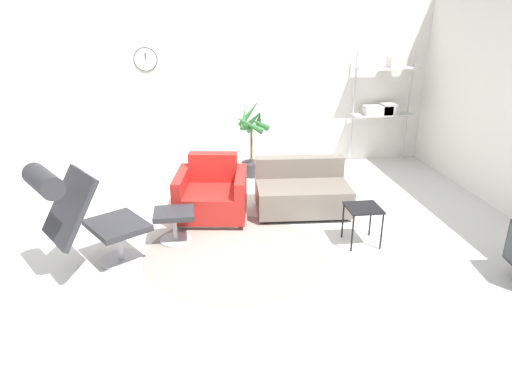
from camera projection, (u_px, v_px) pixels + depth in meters
The scene contains 10 objects.
ground_plane at pixel (238, 237), 5.35m from camera, with size 12.00×12.00×0.00m, color silver.
wall_back at pixel (220, 82), 7.36m from camera, with size 12.00×0.09×2.80m.
round_rug at pixel (234, 253), 4.97m from camera, with size 1.96×1.96×0.01m.
lounge_chair at pixel (78, 207), 4.37m from camera, with size 1.15×1.02×1.15m.
ottoman at pixel (174, 220), 5.15m from camera, with size 0.45×0.38×0.37m.
armchair_red at pixel (212, 196), 5.79m from camera, with size 0.98×0.94×0.76m.
couch_low at pixel (302, 193), 5.97m from camera, with size 1.24×0.88×0.66m.
side_table at pixel (363, 212), 5.06m from camera, with size 0.37×0.37×0.44m.
potted_plant at pixel (251, 143), 7.14m from camera, with size 0.60×0.55×1.20m.
shelf_unit at pixel (386, 96), 7.58m from camera, with size 1.04×0.28×1.87m.
Camera 1 is at (-0.45, -4.76, 2.46)m, focal length 32.00 mm.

